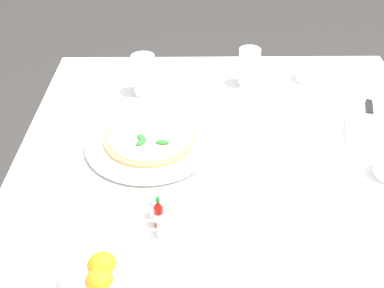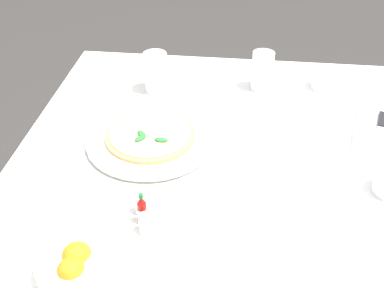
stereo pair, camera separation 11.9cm
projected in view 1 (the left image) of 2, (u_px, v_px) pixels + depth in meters
The scene contains 12 objects.
dining_table at pixel (232, 191), 1.27m from camera, with size 1.14×1.14×0.73m.
pizza_plate at pixel (150, 142), 1.22m from camera, with size 0.34×0.34×0.02m.
pizza at pixel (150, 138), 1.21m from camera, with size 0.24×0.24×0.02m.
coffee_cup_near_right at pixel (308, 74), 1.48m from camera, with size 0.13×0.13×0.07m.
water_glass_back_corner at pixel (144, 77), 1.41m from camera, with size 0.07×0.07×0.13m.
water_glass_center_back at pixel (249, 69), 1.46m from camera, with size 0.07×0.07×0.12m.
napkin_folded at pixel (369, 120), 1.30m from camera, with size 0.24×0.18×0.02m.
dinner_knife at pixel (370, 117), 1.29m from camera, with size 0.19×0.07×0.01m.
citrus_bowl at pixel (102, 276), 0.86m from camera, with size 0.15×0.15×0.07m.
hot_sauce_bottle at pixel (159, 214), 0.97m from camera, with size 0.02×0.02×0.08m.
salt_shaker at pixel (163, 227), 0.96m from camera, with size 0.03×0.03×0.06m.
pepper_shaker at pixel (155, 208), 1.00m from camera, with size 0.03×0.03×0.06m.
Camera 1 is at (0.93, -0.12, 1.47)m, focal length 42.90 mm.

